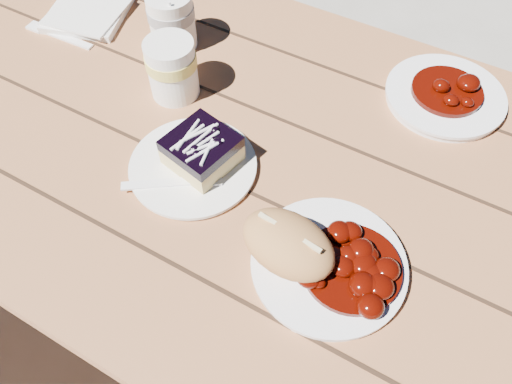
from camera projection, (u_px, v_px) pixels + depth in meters
The scene contains 14 objects.
ground at pixel (227, 302), 1.46m from camera, with size 60.00×60.00×0.00m, color gray.
picnic_table at pixel (213, 184), 0.98m from camera, with size 2.00×1.55×0.75m.
main_plate at pixel (328, 265), 0.69m from camera, with size 0.21×0.21×0.02m, color white.
goulash_stew at pixel (353, 263), 0.66m from camera, with size 0.14×0.14×0.04m, color #420802, non-canonical shape.
bread_roll at pixel (288, 244), 0.66m from camera, with size 0.14×0.09×0.07m, color #B87F46.
dessert_plate at pixel (193, 167), 0.79m from camera, with size 0.20×0.20×0.01m, color white.
blueberry_cake at pixel (202, 150), 0.77m from camera, with size 0.11×0.11×0.05m.
fork_dessert at pixel (162, 183), 0.77m from camera, with size 0.03×0.16×0.01m, color white, non-canonical shape.
coffee_cup at pixel (172, 21), 0.93m from camera, with size 0.09×0.09×0.11m, color white.
napkin_stack at pixel (88, 13), 1.02m from camera, with size 0.15×0.15×0.01m, color white.
fork_table at pixel (66, 38), 0.98m from camera, with size 0.03×0.16×0.01m, color white, non-canonical shape.
second_plate at pixel (445, 97), 0.88m from camera, with size 0.20×0.20×0.02m, color white.
second_stew at pixel (450, 84), 0.86m from camera, with size 0.12×0.12×0.04m, color #420802, non-canonical shape.
second_cup at pixel (172, 69), 0.86m from camera, with size 0.09×0.09×0.11m, color white.
Camera 1 is at (0.36, -0.46, 1.38)m, focal length 35.00 mm.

